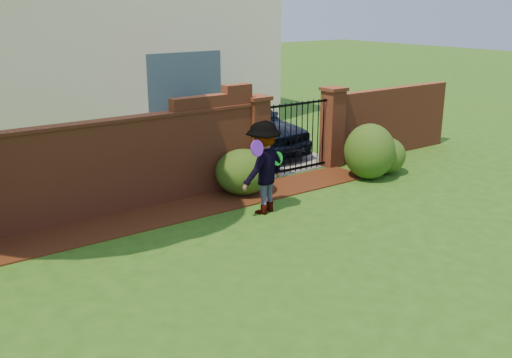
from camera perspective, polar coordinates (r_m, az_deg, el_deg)
ground at (r=8.30m, az=2.97°, el=-9.88°), size 80.00×80.00×0.01m
mulch_bed at (r=10.50m, az=-12.73°, el=-4.26°), size 11.10×1.08×0.03m
brick_wall at (r=10.48m, az=-19.82°, el=0.36°), size 8.70×0.31×2.16m
brick_wall_return at (r=15.18m, az=13.05°, el=5.56°), size 4.00×0.25×1.70m
pillar_left at (r=12.36m, az=0.07°, el=3.95°), size 0.50×0.50×1.88m
pillar_right at (r=13.74m, az=7.53°, el=5.13°), size 0.50×0.50×1.88m
iron_gate at (r=13.04m, az=3.99°, el=4.14°), size 1.78×0.03×1.60m
driveway at (r=16.42m, az=-5.06°, el=3.76°), size 3.20×8.00×0.01m
house at (r=18.63m, az=-18.79°, el=14.33°), size 12.40×6.40×6.30m
car at (r=15.03m, az=-0.91°, el=5.43°), size 1.86×4.35×1.47m
shrub_left at (r=11.70m, az=-1.28°, el=0.70°), size 1.13×1.13×0.93m
shrub_middle at (r=12.95m, az=11.12°, el=2.68°), size 1.12×1.12×1.23m
shrub_right at (r=13.48m, az=12.56°, el=2.29°), size 0.94×0.94×0.84m
man at (r=10.54m, az=0.88°, el=1.10°), size 1.26×0.95×1.72m
frisbee_purple at (r=10.07m, az=0.11°, el=3.05°), size 0.30×0.14×0.29m
frisbee_green at (r=10.71m, az=2.12°, el=2.02°), size 0.27×0.10×0.26m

